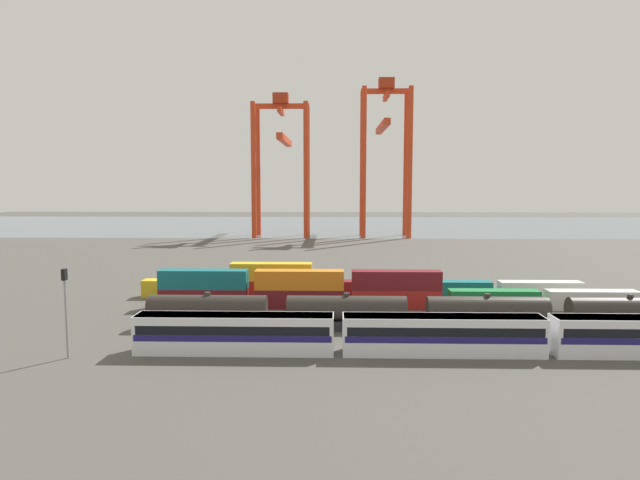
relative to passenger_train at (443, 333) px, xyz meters
The scene contains 21 objects.
ground_plane 63.81m from the passenger_train, 87.95° to the left, with size 420.00×420.00×0.00m, color #4C4944.
harbour_water 170.73m from the passenger_train, 89.23° to the left, with size 400.00×110.00×0.01m, color slate.
passenger_train is the anchor object (origin of this frame).
freight_tank_row 9.45m from the passenger_train, 97.33° to the left, with size 62.95×2.82×4.28m.
signal_mast 37.05m from the passenger_train, behind, with size 0.36×0.60×8.82m.
shipping_container_0 35.23m from the passenger_train, 144.84° to the left, with size 12.10×2.44×2.60m, color maroon.
shipping_container_1 35.27m from the passenger_train, 144.84° to the left, with size 12.10×2.44×2.60m, color #146066.
shipping_container_2 25.59m from the passenger_train, 127.53° to the left, with size 12.10×2.44×2.60m, color maroon.
shipping_container_3 25.64m from the passenger_train, 127.53° to the left, with size 12.10×2.44×2.60m, color orange.
shipping_container_4 20.44m from the passenger_train, 96.63° to the left, with size 12.10×2.44×2.60m, color #AD211C.
shipping_container_5 20.50m from the passenger_train, 96.63° to the left, with size 12.10×2.44×2.60m, color maroon.
shipping_container_6 23.02m from the passenger_train, 61.83° to the left, with size 12.10×2.44×2.60m, color #197538.
shipping_container_7 31.50m from the passenger_train, 40.11° to the left, with size 12.10×2.44×2.60m, color silver.
shipping_container_9 43.03m from the passenger_train, 141.11° to the left, with size 12.10×2.44×2.60m, color gold.
shipping_container_10 33.74m from the passenger_train, 126.80° to the left, with size 12.10×2.44×2.60m, color #AD211C.
shipping_container_11 33.78m from the passenger_train, 126.80° to the left, with size 12.10×2.44×2.60m, color gold.
shipping_container_12 27.90m from the passenger_train, 104.38° to the left, with size 6.04×2.44×2.60m, color maroon.
shipping_container_13 27.76m from the passenger_train, 76.76° to the left, with size 12.10×2.44×2.60m, color #146066.
shipping_container_14 33.40m from the passenger_train, 53.98° to the left, with size 12.10×2.44×2.60m, color silver.
gantry_crane_west 131.34m from the passenger_train, 102.48° to the left, with size 17.92×37.79×45.29m.
gantry_crane_central 128.61m from the passenger_train, 87.56° to the left, with size 15.82×36.24×49.77m.
Camera 1 is at (-13.11, -77.58, 17.00)m, focal length 30.89 mm.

